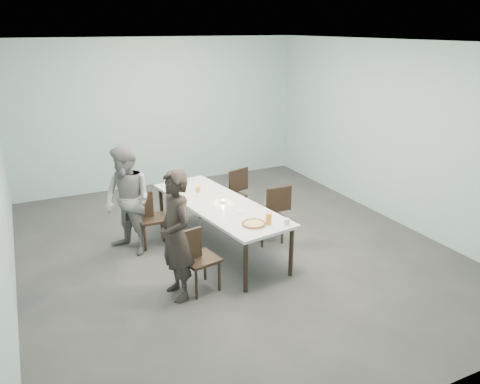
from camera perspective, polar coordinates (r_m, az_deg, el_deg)
name	(u,v)px	position (r m, az deg, el deg)	size (l,w,h in m)	color
ground	(232,248)	(7.18, -0.99, -6.84)	(7.00, 7.00, 0.00)	#333335
room_shell	(231,116)	(6.54, -1.10, 9.27)	(6.02, 7.02, 3.01)	#9BC0C3
table	(219,206)	(6.88, -2.58, -1.75)	(1.28, 2.71, 0.75)	white
chair_near_left	(195,256)	(5.89, -5.56, -7.73)	(0.64, 0.49, 0.87)	black
chair_far_left	(147,215)	(7.20, -11.25, -2.78)	(0.62, 0.44, 0.87)	black
chair_near_right	(272,211)	(7.25, 3.97, -2.27)	(0.62, 0.44, 0.87)	black
chair_far_right	(234,191)	(8.10, -0.75, 0.15)	(0.65, 0.52, 0.87)	black
diner_near	(176,236)	(5.68, -7.82, -5.31)	(0.60, 0.39, 1.64)	black
diner_far	(127,201)	(6.95, -13.55, -1.08)	(0.78, 0.61, 1.62)	gray
pizza	(254,224)	(6.09, 1.70, -3.92)	(0.34, 0.34, 0.04)	white
side_plate	(241,211)	(6.53, 0.11, -2.36)	(0.18, 0.18, 0.01)	white
beer_glass	(269,219)	(6.11, 3.53, -3.30)	(0.08, 0.08, 0.15)	orange
water_tumbler	(286,222)	(6.11, 5.68, -3.67)	(0.08, 0.08, 0.09)	silver
tealight	(223,202)	(6.85, -2.09, -1.17)	(0.06, 0.06, 0.05)	silver
amber_tumbler	(198,190)	(7.31, -5.12, 0.31)	(0.07, 0.07, 0.08)	orange
menu	(183,187)	(7.58, -7.00, 0.63)	(0.30, 0.22, 0.01)	silver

